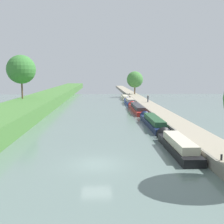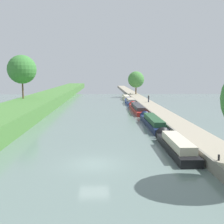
# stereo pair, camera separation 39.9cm
# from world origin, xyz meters

# --- Properties ---
(ground_plane) EXTENTS (160.00, 160.00, 0.00)m
(ground_plane) POSITION_xyz_m (0.00, 0.00, 0.00)
(ground_plane) COLOR slate
(stone_quay) EXTENTS (0.25, 260.00, 1.01)m
(stone_quay) POSITION_xyz_m (9.05, 0.00, 0.51)
(stone_quay) COLOR gray
(stone_quay) RESTS_ON ground_plane
(narrowboat_black) EXTENTS (1.86, 10.89, 1.99)m
(narrowboat_black) POSITION_xyz_m (7.79, 3.95, 0.60)
(narrowboat_black) COLOR black
(narrowboat_black) RESTS_ON ground_plane
(narrowboat_navy) EXTENTS (1.80, 13.76, 1.93)m
(narrowboat_navy) POSITION_xyz_m (7.87, 16.83, 0.60)
(narrowboat_navy) COLOR #141E42
(narrowboat_navy) RESTS_ON ground_plane
(narrowboat_red) EXTENTS (1.82, 16.00, 1.91)m
(narrowboat_red) POSITION_xyz_m (7.63, 32.74, 0.60)
(narrowboat_red) COLOR maroon
(narrowboat_red) RESTS_ON ground_plane
(narrowboat_blue) EXTENTS (1.94, 10.74, 1.98)m
(narrowboat_blue) POSITION_xyz_m (7.64, 46.44, 0.58)
(narrowboat_blue) COLOR #283D93
(narrowboat_blue) RESTS_ON ground_plane
(narrowboat_cream) EXTENTS (1.83, 11.86, 1.79)m
(narrowboat_cream) POSITION_xyz_m (7.67, 58.75, 0.49)
(narrowboat_cream) COLOR beige
(narrowboat_cream) RESTS_ON ground_plane
(tree_rightbank_midnear) EXTENTS (5.20, 5.20, 7.29)m
(tree_rightbank_midnear) POSITION_xyz_m (11.48, 66.47, 5.64)
(tree_rightbank_midnear) COLOR brown
(tree_rightbank_midnear) RESTS_ON right_towpath
(tree_leftbank_downstream) EXTENTS (5.92, 5.92, 9.01)m
(tree_leftbank_downstream) POSITION_xyz_m (-15.90, 36.05, 8.34)
(tree_leftbank_downstream) COLOR brown
(tree_leftbank_downstream) RESTS_ON left_grassy_bank
(person_walking) EXTENTS (0.34, 0.34, 1.66)m
(person_walking) POSITION_xyz_m (11.35, 40.92, 1.83)
(person_walking) COLOR #282D42
(person_walking) RESTS_ON right_towpath
(mooring_bollard_near) EXTENTS (0.16, 0.16, 0.45)m
(mooring_bollard_near) POSITION_xyz_m (9.48, -2.38, 1.19)
(mooring_bollard_near) COLOR black
(mooring_bollard_near) RESTS_ON right_towpath
(mooring_bollard_far) EXTENTS (0.16, 0.16, 0.45)m
(mooring_bollard_far) POSITION_xyz_m (9.48, 64.27, 1.19)
(mooring_bollard_far) COLOR black
(mooring_bollard_far) RESTS_ON right_towpath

